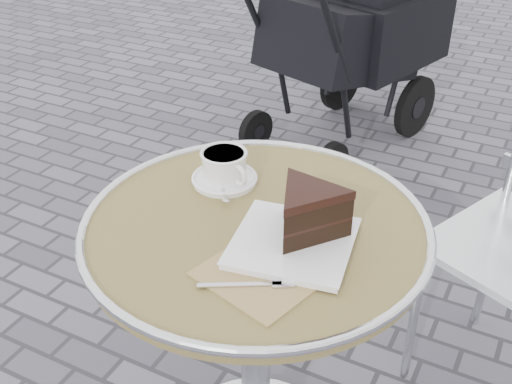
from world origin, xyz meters
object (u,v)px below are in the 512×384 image
at_px(baby_stroller, 352,38).
at_px(cappuccino_set, 225,169).
at_px(cafe_table, 256,286).
at_px(cake_plate_set, 304,219).

bearing_deg(baby_stroller, cappuccino_set, -63.28).
bearing_deg(baby_stroller, cafe_table, -59.71).
relative_size(cafe_table, cake_plate_set, 2.03).
distance_m(cappuccino_set, baby_stroller, 1.73).
distance_m(cake_plate_set, baby_stroller, 1.92).
xyz_separation_m(cafe_table, cake_plate_set, (0.11, -0.01, 0.22)).
bearing_deg(cafe_table, baby_stroller, 103.50).
xyz_separation_m(cappuccino_set, baby_stroller, (-0.30, 1.69, -0.26)).
xyz_separation_m(cappuccino_set, cake_plate_set, (0.25, -0.13, 0.02)).
bearing_deg(cappuccino_set, cake_plate_set, -3.77).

